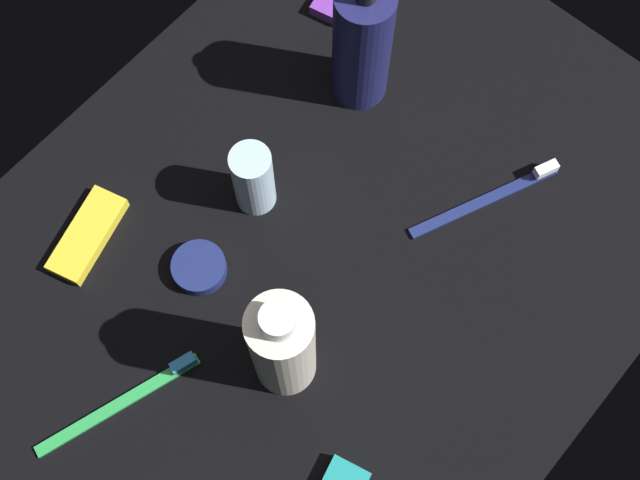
{
  "coord_description": "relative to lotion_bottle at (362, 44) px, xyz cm",
  "views": [
    {
      "loc": [
        22.95,
        20.14,
        85.49
      ],
      "look_at": [
        0.0,
        0.0,
        3.0
      ],
      "focal_mm": 47.76,
      "sensor_mm": 36.0,
      "label": 1
    }
  ],
  "objects": [
    {
      "name": "cream_tin_left",
      "position": [
        28.07,
        1.85,
        -7.62
      ],
      "size": [
        5.76,
        5.76,
        1.75
      ],
      "primitive_type": "cylinder",
      "color": "navy",
      "rests_on": "ground_plane"
    },
    {
      "name": "lotion_bottle",
      "position": [
        0.0,
        0.0,
        0.0
      ],
      "size": [
        6.35,
        6.35,
        19.4
      ],
      "color": "navy",
      "rests_on": "ground_plane"
    },
    {
      "name": "ground_plane",
      "position": [
        17.96,
        9.86,
        -9.09
      ],
      "size": [
        84.0,
        64.0,
        1.2
      ],
      "primitive_type": "cube",
      "color": "black"
    },
    {
      "name": "snack_bar_yellow",
      "position": [
        33.27,
        -9.68,
        -7.74
      ],
      "size": [
        11.09,
        6.67,
        1.5
      ],
      "primitive_type": "cube",
      "rotation": [
        0.0,
        0.0,
        0.27
      ],
      "color": "yellow",
      "rests_on": "ground_plane"
    },
    {
      "name": "toothbrush_navy",
      "position": [
        0.99,
        20.06,
        -7.88
      ],
      "size": [
        17.02,
        8.19,
        2.1
      ],
      "color": "navy",
      "rests_on": "ground_plane"
    },
    {
      "name": "bodywash_bottle",
      "position": [
        29.65,
        15.52,
        0.18
      ],
      "size": [
        6.13,
        6.13,
        18.9
      ],
      "color": "silver",
      "rests_on": "ground_plane"
    },
    {
      "name": "deodorant_stick",
      "position": [
        18.46,
        0.62,
        -3.68
      ],
      "size": [
        4.36,
        4.36,
        9.63
      ],
      "primitive_type": "cylinder",
      "color": "silver",
      "rests_on": "ground_plane"
    },
    {
      "name": "toothbrush_green",
      "position": [
        42.55,
        5.97,
        -7.88
      ],
      "size": [
        17.55,
        6.48,
        2.1
      ],
      "color": "green",
      "rests_on": "ground_plane"
    }
  ]
}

